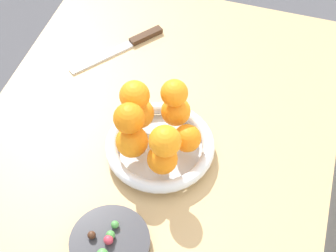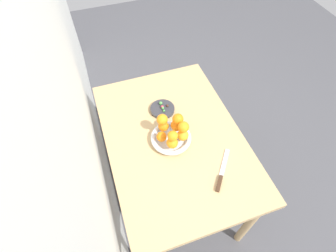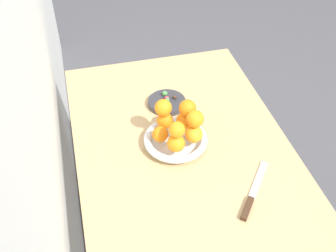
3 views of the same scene
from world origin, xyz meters
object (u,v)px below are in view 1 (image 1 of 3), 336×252
object	(u,v)px
fruit_bowl	(160,147)
orange_2	(139,113)
orange_4	(162,159)
candy_ball_3	(109,235)
orange_7	(165,141)
orange_6	(135,96)
orange_8	(129,118)
knife	(125,46)
orange_0	(187,138)
orange_3	(132,141)
orange_5	(174,93)
dining_table	(148,178)
orange_1	(176,111)
candy_ball_0	(117,225)
candy_dish	(109,243)
candy_ball_2	(106,239)
candy_ball_4	(92,235)

from	to	relation	value
fruit_bowl	orange_2	world-z (taller)	orange_2
orange_4	candy_ball_3	xyz separation A→B (m)	(0.16, -0.05, -0.04)
orange_7	candy_ball_3	size ratio (longest dim) A/B	3.61
orange_6	orange_7	size ratio (longest dim) A/B	1.00
orange_2	orange_8	xyz separation A→B (m)	(0.07, 0.01, 0.06)
knife	orange_0	bearing A→B (deg)	40.29
orange_3	orange_6	distance (m)	0.09
orange_2	orange_5	world-z (taller)	orange_5
fruit_bowl	orange_7	bearing A→B (deg)	26.63
dining_table	orange_1	xyz separation A→B (m)	(-0.08, 0.04, 0.16)
orange_8	candy_ball_3	world-z (taller)	orange_8
orange_1	orange_7	bearing A→B (deg)	6.84
candy_ball_0	candy_ball_3	size ratio (longest dim) A/B	0.88
orange_5	orange_8	world-z (taller)	orange_8
candy_dish	orange_7	bearing A→B (deg)	161.23
orange_2	orange_5	bearing A→B (deg)	110.22
orange_7	knife	xyz separation A→B (m)	(-0.34, -0.21, -0.13)
orange_4	orange_1	bearing A→B (deg)	-175.78
orange_7	orange_6	bearing A→B (deg)	-134.14
orange_3	orange_4	size ratio (longest dim) A/B	1.09
orange_6	orange_0	bearing A→B (deg)	78.89
fruit_bowl	orange_6	distance (m)	0.13
orange_2	orange_8	world-z (taller)	orange_8
orange_1	orange_5	world-z (taller)	orange_5
fruit_bowl	orange_0	distance (m)	0.07
orange_0	orange_8	distance (m)	0.13
orange_2	candy_ball_2	world-z (taller)	orange_2
orange_1	candy_ball_3	bearing A→B (deg)	-8.62
orange_3	orange_8	xyz separation A→B (m)	(-0.01, -0.00, 0.06)
candy_ball_0	knife	size ratio (longest dim) A/B	0.07
orange_4	orange_8	bearing A→B (deg)	-110.49
orange_3	candy_ball_2	distance (m)	0.20
orange_3	candy_ball_4	distance (m)	0.20
orange_0	knife	xyz separation A→B (m)	(-0.28, -0.24, -0.06)
dining_table	orange_2	distance (m)	0.17
orange_8	fruit_bowl	bearing A→B (deg)	122.51
orange_8	orange_7	bearing A→B (deg)	70.63
orange_7	candy_ball_0	xyz separation A→B (m)	(0.14, -0.05, -0.10)
orange_5	orange_2	bearing A→B (deg)	-69.78
orange_8	candy_ball_3	bearing A→B (deg)	6.64
orange_5	orange_6	size ratio (longest dim) A/B	0.92
dining_table	orange_6	distance (m)	0.23
orange_2	candy_ball_3	size ratio (longest dim) A/B	3.74
candy_ball_0	candy_ball_2	world-z (taller)	candy_ball_2
orange_4	orange_7	xyz separation A→B (m)	(0.00, 0.01, 0.06)
candy_ball_3	candy_dish	bearing A→B (deg)	3.51
orange_0	candy_ball_4	bearing A→B (deg)	-25.84
dining_table	orange_2	world-z (taller)	orange_2
fruit_bowl	orange_3	size ratio (longest dim) A/B	3.48
orange_3	candy_ball_4	xyz separation A→B (m)	(0.19, -0.01, -0.04)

